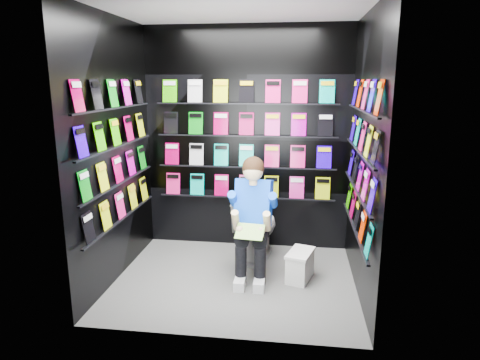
# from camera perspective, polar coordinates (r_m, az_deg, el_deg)

# --- Properties ---
(floor) EXTENTS (2.40, 2.40, 0.00)m
(floor) POSITION_cam_1_polar(r_m,az_deg,el_deg) (4.46, -0.70, -13.21)
(floor) COLOR slate
(floor) RESTS_ON ground
(ceiling) EXTENTS (2.40, 2.40, 0.00)m
(ceiling) POSITION_cam_1_polar(r_m,az_deg,el_deg) (4.04, -0.81, 21.96)
(ceiling) COLOR white
(ceiling) RESTS_ON floor
(wall_back) EXTENTS (2.40, 0.04, 2.60)m
(wall_back) POSITION_cam_1_polar(r_m,az_deg,el_deg) (5.03, 0.90, 5.38)
(wall_back) COLOR black
(wall_back) RESTS_ON floor
(wall_front) EXTENTS (2.40, 0.04, 2.60)m
(wall_front) POSITION_cam_1_polar(r_m,az_deg,el_deg) (3.09, -3.44, 0.37)
(wall_front) COLOR black
(wall_front) RESTS_ON floor
(wall_left) EXTENTS (0.04, 2.00, 2.60)m
(wall_left) POSITION_cam_1_polar(r_m,az_deg,el_deg) (4.39, -16.48, 3.69)
(wall_left) COLOR black
(wall_left) RESTS_ON floor
(wall_right) EXTENTS (0.04, 2.00, 2.60)m
(wall_right) POSITION_cam_1_polar(r_m,az_deg,el_deg) (4.06, 16.28, 2.97)
(wall_right) COLOR black
(wall_right) RESTS_ON floor
(comics_back) EXTENTS (2.10, 0.06, 1.37)m
(comics_back) POSITION_cam_1_polar(r_m,az_deg,el_deg) (5.00, 0.86, 5.39)
(comics_back) COLOR #EA1A76
(comics_back) RESTS_ON wall_back
(comics_left) EXTENTS (0.06, 1.70, 1.37)m
(comics_left) POSITION_cam_1_polar(r_m,az_deg,el_deg) (4.38, -16.13, 3.75)
(comics_left) COLOR #EA1A76
(comics_left) RESTS_ON wall_left
(comics_right) EXTENTS (0.06, 1.70, 1.37)m
(comics_right) POSITION_cam_1_polar(r_m,az_deg,el_deg) (4.05, 15.86, 3.05)
(comics_right) COLOR #EA1A76
(comics_right) RESTS_ON wall_right
(toilet) EXTENTS (0.51, 0.80, 0.73)m
(toilet) POSITION_cam_1_polar(r_m,az_deg,el_deg) (4.84, 2.26, -6.32)
(toilet) COLOR white
(toilet) RESTS_ON floor
(longbox) EXTENTS (0.30, 0.41, 0.27)m
(longbox) POSITION_cam_1_polar(r_m,az_deg,el_deg) (4.47, 7.99, -11.37)
(longbox) COLOR white
(longbox) RESTS_ON floor
(longbox_lid) EXTENTS (0.32, 0.43, 0.03)m
(longbox_lid) POSITION_cam_1_polar(r_m,az_deg,el_deg) (4.41, 8.05, -9.59)
(longbox_lid) COLOR white
(longbox_lid) RESTS_ON longbox
(reader) EXTENTS (0.58, 0.78, 1.33)m
(reader) POSITION_cam_1_polar(r_m,az_deg,el_deg) (4.36, 1.84, -3.20)
(reader) COLOR blue
(reader) RESTS_ON toilet
(held_comic) EXTENTS (0.29, 0.19, 0.11)m
(held_comic) POSITION_cam_1_polar(r_m,az_deg,el_deg) (4.09, 1.32, -6.90)
(held_comic) COLOR green
(held_comic) RESTS_ON reader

